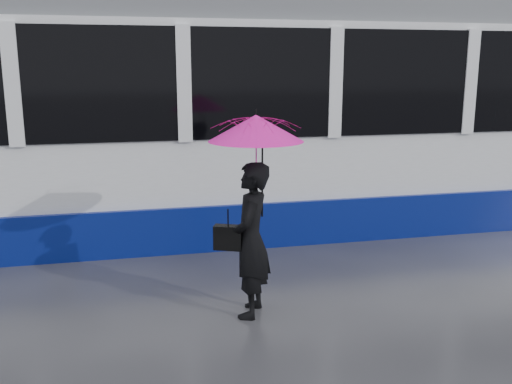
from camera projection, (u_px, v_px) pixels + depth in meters
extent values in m
plane|color=#29292E|center=(238.00, 285.00, 6.44)|extent=(90.00, 90.00, 0.00)
cube|color=#3F3D38|center=(214.00, 239.00, 8.13)|extent=(34.00, 0.07, 0.02)
cube|color=#3F3D38|center=(201.00, 214.00, 9.50)|extent=(34.00, 0.07, 0.02)
imported|color=black|center=(251.00, 240.00, 5.53)|extent=(0.56, 0.66, 1.53)
imported|color=#FE15A0|center=(256.00, 154.00, 5.36)|extent=(1.10, 1.11, 0.77)
cone|color=#FE15A0|center=(256.00, 128.00, 5.31)|extent=(1.18, 1.18, 0.25)
cylinder|color=black|center=(256.00, 113.00, 5.28)|extent=(0.01, 0.01, 0.06)
cylinder|color=black|center=(262.00, 183.00, 5.46)|extent=(0.02, 0.02, 0.67)
cube|color=black|center=(228.00, 237.00, 5.50)|extent=(0.30, 0.22, 0.24)
cylinder|color=black|center=(228.00, 217.00, 5.45)|extent=(0.01, 0.01, 0.18)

